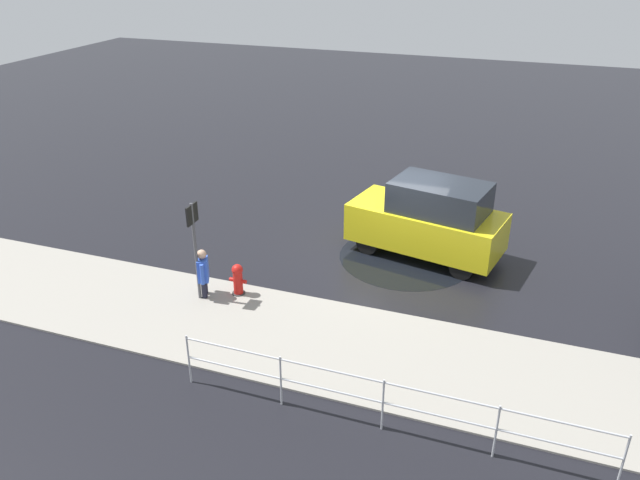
% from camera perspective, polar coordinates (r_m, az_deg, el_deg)
% --- Properties ---
extents(ground_plane, '(60.00, 60.00, 0.00)m').
position_cam_1_polar(ground_plane, '(16.41, 6.32, -1.55)').
color(ground_plane, black).
extents(kerb_strip, '(24.00, 3.20, 0.04)m').
position_cam_1_polar(kerb_strip, '(12.94, 1.75, -9.67)').
color(kerb_strip, gray).
rests_on(kerb_strip, ground).
extents(moving_hatchback, '(4.16, 2.45, 2.06)m').
position_cam_1_polar(moving_hatchback, '(16.22, 9.98, 1.88)').
color(moving_hatchback, yellow).
rests_on(moving_hatchback, ground).
extents(fire_hydrant, '(0.42, 0.31, 0.80)m').
position_cam_1_polar(fire_hydrant, '(14.58, -7.52, -3.64)').
color(fire_hydrant, red).
rests_on(fire_hydrant, ground).
extents(pedestrian, '(0.37, 0.52, 1.22)m').
position_cam_1_polar(pedestrian, '(14.49, -10.65, -2.80)').
color(pedestrian, blue).
rests_on(pedestrian, ground).
extents(metal_railing, '(7.43, 0.04, 1.05)m').
position_cam_1_polar(metal_railing, '(10.70, 5.81, -13.99)').
color(metal_railing, '#B7BABF').
rests_on(metal_railing, ground).
extents(sign_post, '(0.07, 0.44, 2.40)m').
position_cam_1_polar(sign_post, '(14.01, -11.42, 0.19)').
color(sign_post, '#4C4C51').
rests_on(sign_post, ground).
extents(puddle_patch, '(3.48, 3.48, 0.01)m').
position_cam_1_polar(puddle_patch, '(16.44, 7.87, -1.57)').
color(puddle_patch, black).
rests_on(puddle_patch, ground).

